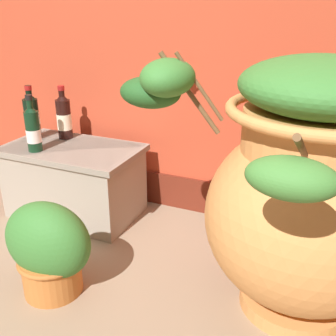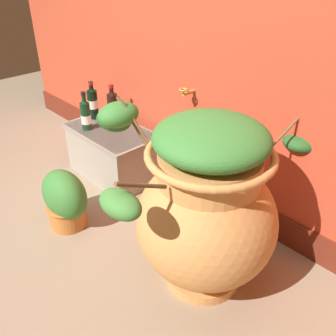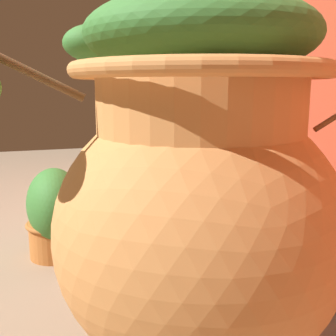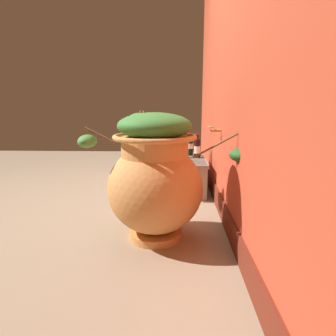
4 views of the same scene
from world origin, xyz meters
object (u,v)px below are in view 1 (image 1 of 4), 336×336
terracotta_urn (306,192)px  wine_bottle_left (64,116)px  wine_bottle_middle (33,128)px  wine_bottle_right (32,115)px  potted_shrub (49,249)px

terracotta_urn → wine_bottle_left: 1.36m
wine_bottle_left → wine_bottle_middle: wine_bottle_left is taller
wine_bottle_left → wine_bottle_middle: bearing=-93.6°
terracotta_urn → wine_bottle_right: terracotta_urn is taller
wine_bottle_right → potted_shrub: 0.90m
wine_bottle_left → terracotta_urn: bearing=-16.8°
terracotta_urn → wine_bottle_middle: size_ratio=4.50×
wine_bottle_middle → potted_shrub: bearing=-47.2°
terracotta_urn → wine_bottle_right: (-1.46, 0.32, 0.04)m
wine_bottle_left → wine_bottle_right: wine_bottle_right is taller
wine_bottle_middle → wine_bottle_right: (-0.14, 0.15, 0.01)m
terracotta_urn → wine_bottle_right: size_ratio=4.39×
wine_bottle_right → potted_shrub: wine_bottle_right is taller
wine_bottle_middle → wine_bottle_right: bearing=131.9°
terracotta_urn → wine_bottle_left: bearing=163.2°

